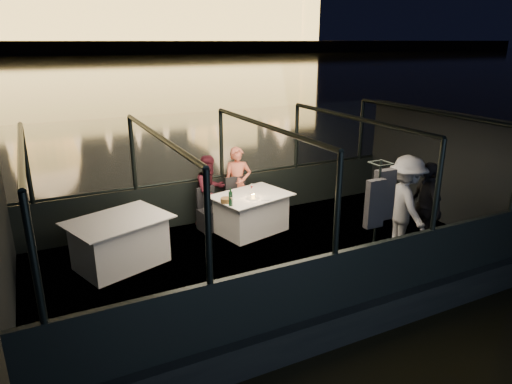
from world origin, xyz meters
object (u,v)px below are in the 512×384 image
chair_port_right (239,203)px  dining_table_aft (120,244)px  passenger_stripe (405,207)px  person_man_maroon (210,189)px  chair_port_left (209,209)px  wine_bottle (231,198)px  dining_table_central (251,213)px  person_woman_coral (238,185)px  coat_stand (375,224)px  passenger_dark (426,205)px

chair_port_right → dining_table_aft: bearing=-165.0°
passenger_stripe → person_man_maroon: bearing=57.8°
chair_port_left → chair_port_right: size_ratio=0.88×
chair_port_right → wine_bottle: wine_bottle is taller
dining_table_central → passenger_stripe: size_ratio=0.82×
person_woman_coral → coat_stand: bearing=-54.6°
dining_table_aft → person_woman_coral: size_ratio=1.01×
chair_port_right → person_man_maroon: 0.67m
passenger_stripe → coat_stand: bearing=128.5°
chair_port_right → person_man_maroon: person_man_maroon is taller
person_man_maroon → passenger_stripe: 3.78m
dining_table_aft → chair_port_right: (2.54, 0.77, 0.06)m
coat_stand → passenger_stripe: coat_stand is taller
dining_table_central → chair_port_left: chair_port_left is taller
dining_table_central → coat_stand: size_ratio=0.75×
chair_port_right → passenger_dark: (2.47, -2.57, 0.40)m
person_man_maroon → chair_port_right: bearing=-39.5°
person_man_maroon → passenger_dark: size_ratio=0.89×
chair_port_right → person_man_maroon: bearing=151.3°
person_man_maroon → wine_bottle: (-0.02, -1.10, 0.17)m
passenger_dark → wine_bottle: size_ratio=4.95×
wine_bottle → person_woman_coral: bearing=60.0°
chair_port_left → coat_stand: (1.65, -2.96, 0.45)m
dining_table_central → passenger_stripe: bearing=-45.2°
person_woman_coral → passenger_stripe: size_ratio=0.88×
dining_table_aft → passenger_dark: passenger_dark is taller
wine_bottle → dining_table_central: bearing=32.4°
dining_table_central → passenger_dark: bearing=-41.2°
wine_bottle → passenger_stripe: bearing=-32.2°
coat_stand → person_woman_coral: (-0.90, 3.23, -0.15)m
coat_stand → passenger_dark: (1.48, 0.39, -0.05)m
chair_port_right → wine_bottle: size_ratio=2.88×
dining_table_aft → wine_bottle: bearing=-1.8°
person_woman_coral → wine_bottle: 1.28m
dining_table_aft → person_man_maroon: 2.29m
dining_table_aft → person_woman_coral: 2.85m
chair_port_right → person_woman_coral: size_ratio=0.61×
dining_table_central → coat_stand: (0.94, -2.51, 0.51)m
person_woman_coral → wine_bottle: size_ratio=4.69×
chair_port_left → passenger_stripe: 3.71m
dining_table_central → coat_stand: bearing=-69.5°
chair_port_left → wine_bottle: 0.96m
chair_port_right → coat_stand: size_ratio=0.49×
dining_table_central → passenger_stripe: 2.90m
chair_port_left → passenger_stripe: (2.73, -2.48, 0.40)m
chair_port_left → person_man_maroon: bearing=55.3°
chair_port_left → coat_stand: 3.42m
passenger_stripe → wine_bottle: bearing=72.2°
dining_table_central → dining_table_aft: bearing=-173.0°
coat_stand → passenger_stripe: (1.08, 0.48, -0.05)m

